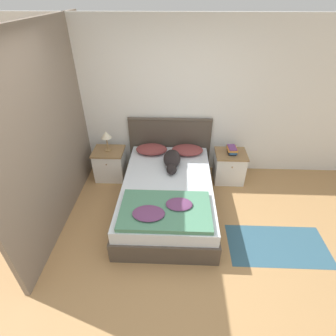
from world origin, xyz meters
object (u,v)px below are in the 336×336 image
nightstand_right (229,166)px  pillow_left (152,149)px  pillow_right (187,150)px  bed (167,195)px  dog (172,160)px  table_lamp (106,136)px  nightstand_left (110,164)px  book_stack (232,150)px

nightstand_right → pillow_left: size_ratio=1.02×
nightstand_right → pillow_right: size_ratio=1.02×
bed → nightstand_right: (1.04, 0.75, 0.03)m
bed → dog: (0.06, 0.43, 0.35)m
nightstand_right → dog: bearing=-162.1°
dog → table_lamp: bearing=163.2°
pillow_left → nightstand_right: bearing=-2.7°
pillow_right → pillow_left: bearing=180.0°
pillow_right → table_lamp: bearing=-177.9°
nightstand_left → pillow_right: bearing=2.7°
book_stack → table_lamp: table_lamp is taller
bed → pillow_right: pillow_right is taller
pillow_right → book_stack: book_stack is taller
nightstand_left → pillow_left: (0.73, 0.06, 0.28)m
dog → nightstand_right: bearing=17.9°
nightstand_right → book_stack: 0.33m
nightstand_left → pillow_right: pillow_right is taller
bed → nightstand_left: (-1.04, 0.75, 0.03)m
bed → book_stack: (1.04, 0.76, 0.36)m
nightstand_left → table_lamp: (0.00, 0.01, 0.54)m
pillow_left → pillow_right: size_ratio=1.00×
table_lamp → pillow_right: bearing=2.1°
nightstand_right → book_stack: book_stack is taller
bed → book_stack: book_stack is taller
pillow_right → bed: bearing=-110.5°
pillow_left → dog: (0.36, -0.38, 0.04)m
bed → nightstand_right: size_ratio=3.83×
table_lamp → dog: bearing=-16.8°
book_stack → pillow_right: bearing=175.9°
nightstand_left → table_lamp: table_lamp is taller
bed → table_lamp: table_lamp is taller
nightstand_right → bed: bearing=-144.1°
bed → nightstand_left: 1.28m
bed → pillow_right: bearing=69.5°
nightstand_left → book_stack: book_stack is taller
nightstand_right → dog: dog is taller
pillow_left → pillow_right: (0.61, 0.00, 0.00)m
nightstand_left → pillow_left: 0.79m
pillow_left → pillow_right: 0.61m
bed → dog: bearing=82.7°
pillow_right → table_lamp: size_ratio=1.50×
dog → pillow_right: bearing=56.8°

